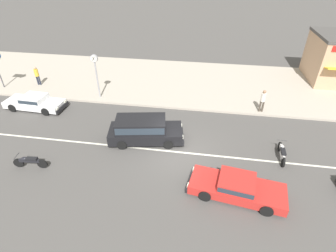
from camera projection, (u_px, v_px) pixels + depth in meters
The scene contains 11 objects.
ground_plane at pixel (176, 152), 15.76m from camera, with size 160.00×160.00×0.00m, color #4C4947.
lane_centre_stripe at pixel (176, 152), 15.76m from camera, with size 50.40×0.14×0.01m, color silver.
kerb_strip at pixel (190, 82), 23.95m from camera, with size 68.00×10.00×0.15m, color #ADA393.
minivan_black_1 at pixel (144, 129), 16.29m from camera, with size 4.88×2.59×1.56m.
sedan_white_2 at pixel (35, 102), 19.83m from camera, with size 4.59×1.91×1.06m.
sedan_red_5 at pixel (236, 187), 12.73m from camera, with size 4.88×2.36×1.06m.
motorcycle_0 at pixel (282, 152), 15.09m from camera, with size 0.56×1.99×0.80m.
motorcycle_2 at pixel (29, 161), 14.43m from camera, with size 1.91×0.56×0.80m.
street_clock at pixel (95, 67), 19.91m from camera, with size 0.57×0.22×3.52m.
pedestrian_by_shop at pixel (263, 99), 18.89m from camera, with size 0.34×0.34×1.71m.
pedestrian_far_end at pixel (37, 74), 22.78m from camera, with size 0.34×0.34×1.66m.
Camera 1 is at (1.44, -12.14, 10.09)m, focal length 28.00 mm.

